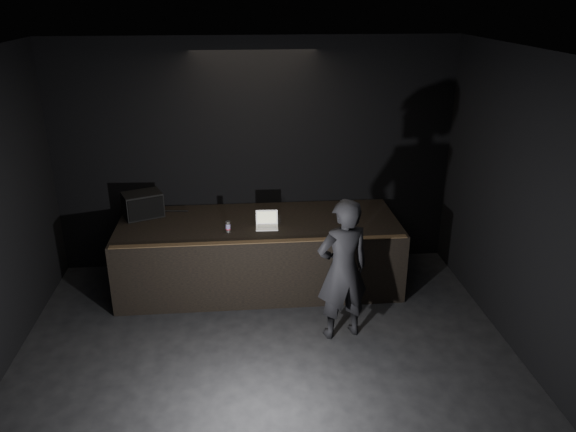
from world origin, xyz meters
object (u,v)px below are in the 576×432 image
(beer_can, at_px, (228,227))
(person, at_px, (343,270))
(stage_monitor, at_px, (143,205))
(stage_riser, at_px, (259,253))
(laptop, at_px, (267,223))

(beer_can, bearing_deg, person, -38.18)
(stage_monitor, relative_size, person, 0.35)
(stage_riser, bearing_deg, stage_monitor, 167.87)
(stage_riser, distance_m, beer_can, 0.80)
(stage_riser, relative_size, person, 2.18)
(stage_monitor, distance_m, beer_can, 1.42)
(laptop, height_order, person, person)
(stage_monitor, height_order, beer_can, stage_monitor)
(person, bearing_deg, stage_monitor, -47.82)
(stage_riser, bearing_deg, person, -56.14)
(stage_riser, bearing_deg, beer_can, -141.96)
(stage_monitor, relative_size, laptop, 2.01)
(laptop, distance_m, beer_can, 0.56)
(stage_monitor, bearing_deg, laptop, -39.88)
(beer_can, bearing_deg, stage_riser, 38.04)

